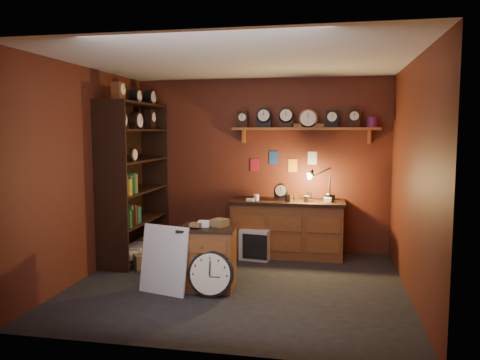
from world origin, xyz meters
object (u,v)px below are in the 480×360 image
big_round_clock (211,274)px  low_cabinet (208,254)px  shelving_unit (133,174)px  workbench (287,225)px

big_round_clock → low_cabinet: bearing=109.8°
shelving_unit → low_cabinet: bearing=-38.4°
low_cabinet → big_round_clock: bearing=-74.1°
big_round_clock → shelving_unit: bearing=137.3°
workbench → big_round_clock: (-0.70, -1.93, -0.21)m
shelving_unit → big_round_clock: bearing=-42.7°
shelving_unit → big_round_clock: size_ratio=4.84×
shelving_unit → low_cabinet: shelving_unit is taller
workbench → big_round_clock: workbench is taller
shelving_unit → workbench: (2.26, 0.49, -0.78)m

